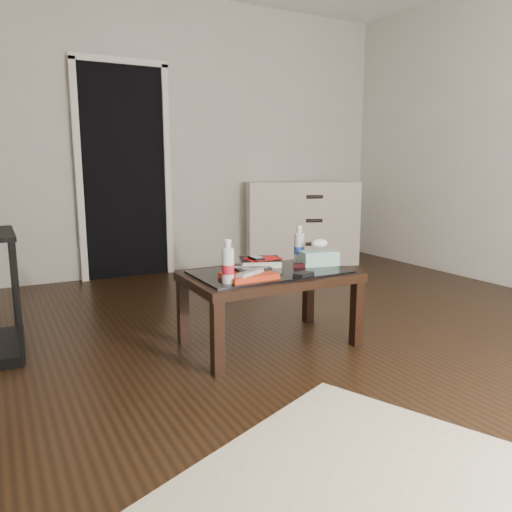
% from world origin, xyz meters
% --- Properties ---
extents(ground, '(5.00, 5.00, 0.00)m').
position_xyz_m(ground, '(0.00, 0.00, 0.00)').
color(ground, black).
rests_on(ground, ground).
extents(room_shell, '(5.00, 5.00, 5.00)m').
position_xyz_m(room_shell, '(0.00, 0.00, 1.62)').
color(room_shell, beige).
rests_on(room_shell, ground).
extents(doorway, '(0.90, 0.08, 2.07)m').
position_xyz_m(doorway, '(-0.40, 2.47, 1.02)').
color(doorway, black).
rests_on(doorway, ground).
extents(coffee_table, '(1.00, 0.60, 0.46)m').
position_xyz_m(coffee_table, '(-0.11, 0.16, 0.40)').
color(coffee_table, black).
rests_on(coffee_table, ground).
extents(dresser, '(1.30, 0.87, 0.90)m').
position_xyz_m(dresser, '(1.46, 2.23, 0.45)').
color(dresser, beige).
rests_on(dresser, ground).
extents(magazines, '(0.29, 0.22, 0.03)m').
position_xyz_m(magazines, '(-0.31, 0.05, 0.48)').
color(magazines, red).
rests_on(magazines, coffee_table).
extents(remote_silver, '(0.20, 0.14, 0.02)m').
position_xyz_m(remote_silver, '(-0.32, 0.01, 0.50)').
color(remote_silver, '#ABABB0').
rests_on(remote_silver, magazines).
extents(remote_black_front, '(0.20, 0.07, 0.02)m').
position_xyz_m(remote_black_front, '(-0.26, 0.08, 0.50)').
color(remote_black_front, black).
rests_on(remote_black_front, magazines).
extents(remote_black_back, '(0.20, 0.14, 0.02)m').
position_xyz_m(remote_black_back, '(-0.29, 0.11, 0.50)').
color(remote_black_back, black).
rests_on(remote_black_back, magazines).
extents(textbook, '(0.30, 0.28, 0.05)m').
position_xyz_m(textbook, '(-0.09, 0.33, 0.48)').
color(textbook, black).
rests_on(textbook, coffee_table).
extents(dvd_mailers, '(0.19, 0.14, 0.01)m').
position_xyz_m(dvd_mailers, '(-0.09, 0.31, 0.51)').
color(dvd_mailers, '#AF0C0B').
rests_on(dvd_mailers, textbook).
extents(ipod, '(0.06, 0.10, 0.02)m').
position_xyz_m(ipod, '(-0.14, 0.29, 0.52)').
color(ipod, black).
rests_on(ipod, dvd_mailers).
extents(flip_phone, '(0.10, 0.08, 0.02)m').
position_xyz_m(flip_phone, '(0.11, 0.17, 0.47)').
color(flip_phone, black).
rests_on(flip_phone, coffee_table).
extents(wallet, '(0.14, 0.11, 0.02)m').
position_xyz_m(wallet, '(-0.01, -0.05, 0.47)').
color(wallet, black).
rests_on(wallet, coffee_table).
extents(water_bottle_left, '(0.07, 0.07, 0.24)m').
position_xyz_m(water_bottle_left, '(-0.46, 0.00, 0.58)').
color(water_bottle_left, silver).
rests_on(water_bottle_left, coffee_table).
extents(water_bottle_right, '(0.08, 0.08, 0.24)m').
position_xyz_m(water_bottle_right, '(0.20, 0.32, 0.58)').
color(water_bottle_right, silver).
rests_on(water_bottle_right, coffee_table).
extents(tissue_box, '(0.25, 0.16, 0.09)m').
position_xyz_m(tissue_box, '(0.25, 0.16, 0.51)').
color(tissue_box, '#248478').
rests_on(tissue_box, coffee_table).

